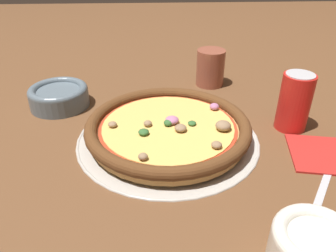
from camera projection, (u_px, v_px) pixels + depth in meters
name	position (u px, v px, depth m)	size (l,w,h in m)	color
ground_plane	(168.00, 138.00, 0.68)	(3.00, 3.00, 0.00)	brown
pizza_tray	(168.00, 137.00, 0.68)	(0.37, 0.37, 0.01)	#B7B2A8
pizza	(168.00, 128.00, 0.66)	(0.33, 0.33, 0.04)	tan
bowl_near	(59.00, 96.00, 0.79)	(0.14, 0.14, 0.05)	slate
bowl_far	(314.00, 248.00, 0.40)	(0.11, 0.11, 0.06)	silver
drinking_cup	(210.00, 68.00, 0.89)	(0.08, 0.08, 0.10)	brown
napkin	(332.00, 154.00, 0.62)	(0.18, 0.15, 0.01)	#B2231E
fork	(325.00, 182.00, 0.56)	(0.12, 0.16, 0.00)	#B7B7BC
beverage_can	(295.00, 102.00, 0.68)	(0.07, 0.07, 0.12)	red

